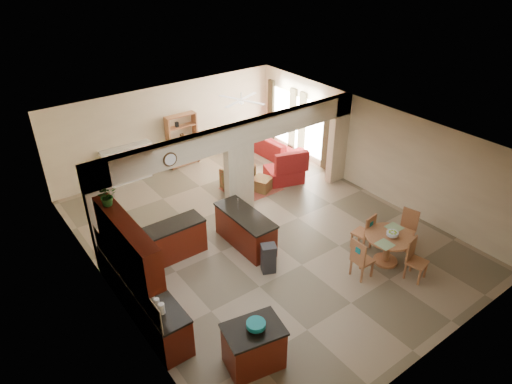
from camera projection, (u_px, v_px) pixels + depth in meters
floor at (262, 234)px, 12.08m from camera, size 10.00×10.00×0.00m
ceiling at (262, 136)px, 10.67m from camera, size 10.00×10.00×0.00m
wall_back at (169, 127)px, 14.84m from camera, size 8.00×0.00×8.00m
wall_front at (436, 303)px, 7.92m from camera, size 8.00×0.00×8.00m
wall_left at (107, 246)px, 9.31m from camera, size 0.00×10.00×10.00m
wall_right at (370, 148)px, 13.44m from camera, size 0.00×10.00×10.00m
partition_left_pier at (103, 219)px, 10.16m from camera, size 0.60×0.25×2.80m
partition_center_pier at (239, 183)px, 12.22m from camera, size 0.80×0.25×2.20m
partition_right_pier at (338, 139)px, 13.98m from camera, size 0.60×0.25×2.80m
partition_header at (238, 135)px, 11.52m from camera, size 8.00×0.25×0.60m
kitchen_counter at (151, 274)px, 10.00m from camera, size 2.52×3.29×1.48m
upper_cabinets at (127, 241)px, 8.59m from camera, size 0.35×2.40×0.90m
peninsula at (246, 229)px, 11.47m from camera, size 0.70×1.85×0.91m
wall_clock at (170, 159)px, 10.41m from camera, size 0.34×0.03×0.34m
rug at (251, 189)px, 14.16m from camera, size 1.60×1.30×0.01m
fireplace at (128, 164)px, 14.30m from camera, size 1.60×0.35×1.20m
shelving_unit at (182, 140)px, 15.15m from camera, size 1.00×0.32×1.80m
window_a at (315, 130)px, 15.12m from camera, size 0.02×0.90×1.90m
window_b at (282, 116)px, 16.30m from camera, size 0.02×0.90×1.90m
glazed_door at (298, 127)px, 15.78m from camera, size 0.02×0.70×2.10m
drape_a_left at (327, 136)px, 14.68m from camera, size 0.10×0.28×2.30m
drape_a_right at (302, 125)px, 15.52m from camera, size 0.10×0.28×2.30m
drape_b_left at (292, 121)px, 15.86m from camera, size 0.10×0.28×2.30m
drape_b_right at (271, 111)px, 16.69m from camera, size 0.10×0.28×2.30m
ceiling_fan at (241, 100)px, 13.64m from camera, size 1.00×1.00×0.10m
kitchen_island at (254, 346)px, 8.27m from camera, size 1.18×0.95×0.91m
teal_bowl at (256, 326)px, 7.99m from camera, size 0.35×0.35×0.16m
trash_can at (268, 259)px, 10.62m from camera, size 0.40×0.38×0.68m
dining_table at (388, 245)px, 10.83m from camera, size 1.13×1.13×0.77m
fruit_bowl at (392, 234)px, 10.62m from camera, size 0.28×0.28×0.15m
sofa at (273, 145)px, 16.16m from camera, size 2.42×1.04×0.69m
chaise at (284, 174)px, 14.53m from camera, size 1.31×1.18×0.44m
armchair at (238, 177)px, 14.01m from camera, size 1.12×1.13×0.78m
ottoman at (262, 184)px, 14.02m from camera, size 0.72×0.72×0.40m
plant at (107, 196)px, 8.76m from camera, size 0.39×0.35×0.41m
chair_north at (366, 231)px, 11.24m from camera, size 0.48×0.48×1.02m
chair_east at (407, 227)px, 11.38m from camera, size 0.51×0.51×1.02m
chair_south at (414, 257)px, 10.35m from camera, size 0.50×0.50×1.02m
chair_west at (361, 258)px, 10.33m from camera, size 0.43×0.43×1.02m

